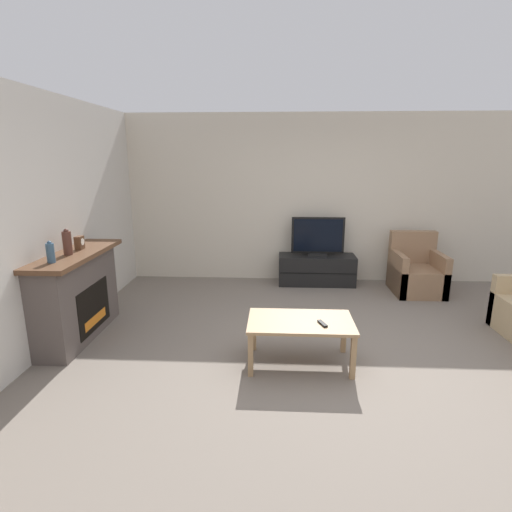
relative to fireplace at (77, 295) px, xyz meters
The scene contains 12 objects.
ground_plane 2.94m from the fireplace, ahead, with size 24.00×24.00×0.00m, color slate.
wall_back 3.85m from the fireplace, 40.08° to the left, with size 12.00×0.06×2.70m.
wall_left 0.93m from the fireplace, 121.60° to the right, with size 0.06×12.00×2.70m.
fireplace is the anchor object (origin of this frame).
mantel_vase_left 0.74m from the fireplace, 87.84° to the right, with size 0.08×0.08×0.22m.
mantel_vase_centre_left 0.64m from the fireplace, 81.42° to the right, with size 0.09×0.09×0.28m.
mantel_clock 0.59m from the fireplace, 83.25° to the left, with size 0.08×0.11×0.15m.
tv_stand 3.61m from the fireplace, 36.30° to the left, with size 1.22×0.45×0.48m.
tv 3.61m from the fireplace, 36.27° to the left, with size 0.84×0.18×0.62m.
armchair 4.74m from the fireplace, 22.50° to the left, with size 0.70×0.76×0.90m.
coffee_table 2.54m from the fireplace, 10.99° to the right, with size 1.03×0.61×0.46m.
remote 2.75m from the fireplace, 12.04° to the right, with size 0.09×0.15×0.02m.
Camera 1 is at (-0.64, -3.80, 2.02)m, focal length 28.00 mm.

